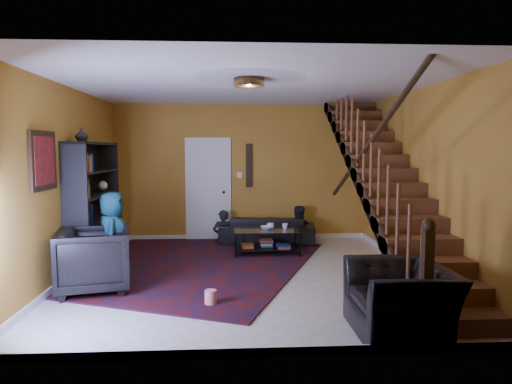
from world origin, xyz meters
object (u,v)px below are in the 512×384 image
armchair_left (95,260)px  armchair_right (401,300)px  sofa (267,230)px  bookshelf (94,208)px  coffee_table (267,240)px

armchair_left → armchair_right: armchair_left is taller
armchair_left → armchair_right: size_ratio=0.87×
armchair_left → sofa: bearing=-53.4°
sofa → armchair_left: bearing=57.2°
sofa → armchair_left: armchair_left is taller
bookshelf → armchair_left: bearing=-74.4°
bookshelf → sofa: 3.43m
armchair_right → coffee_table: bearing=-163.3°
armchair_right → bookshelf: bearing=-126.4°
bookshelf → armchair_left: bookshelf is taller
armchair_left → coffee_table: size_ratio=0.79×
armchair_right → coffee_table: armchair_right is taller
coffee_table → sofa: bearing=84.3°
armchair_right → coffee_table: 3.76m
armchair_left → coffee_table: armchair_left is taller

